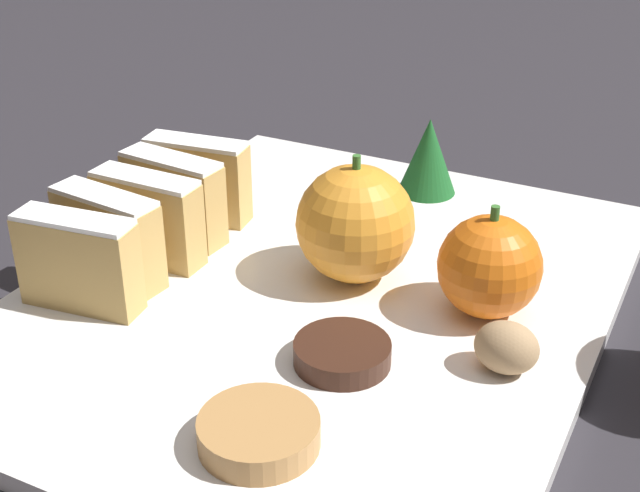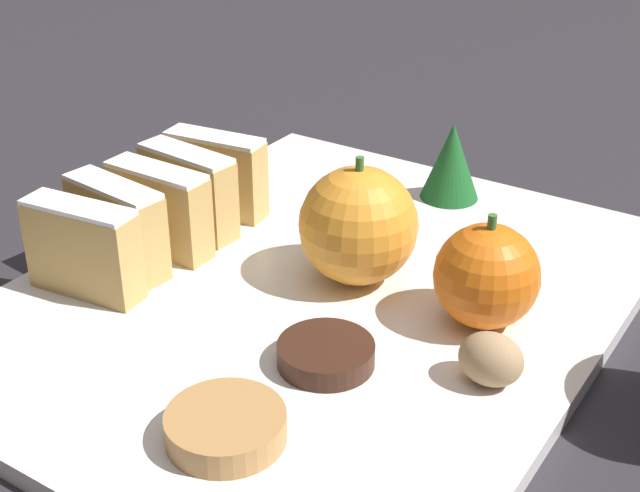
% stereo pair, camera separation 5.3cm
% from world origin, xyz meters
% --- Properties ---
extents(ground_plane, '(6.00, 6.00, 0.00)m').
position_xyz_m(ground_plane, '(0.00, 0.00, 0.00)').
color(ground_plane, '#28262B').
extents(serving_platter, '(0.33, 0.41, 0.01)m').
position_xyz_m(serving_platter, '(0.00, 0.00, 0.01)').
color(serving_platter, white).
rests_on(serving_platter, ground_plane).
extents(stollen_slice_front, '(0.07, 0.03, 0.06)m').
position_xyz_m(stollen_slice_front, '(-0.12, -0.08, 0.04)').
color(stollen_slice_front, tan).
rests_on(stollen_slice_front, serving_platter).
extents(stollen_slice_second, '(0.07, 0.03, 0.06)m').
position_xyz_m(stollen_slice_second, '(-0.12, -0.05, 0.04)').
color(stollen_slice_second, tan).
rests_on(stollen_slice_second, serving_platter).
extents(stollen_slice_third, '(0.07, 0.02, 0.06)m').
position_xyz_m(stollen_slice_third, '(-0.11, -0.01, 0.04)').
color(stollen_slice_third, tan).
rests_on(stollen_slice_third, serving_platter).
extents(stollen_slice_fourth, '(0.07, 0.03, 0.06)m').
position_xyz_m(stollen_slice_fourth, '(-0.12, 0.02, 0.04)').
color(stollen_slice_fourth, tan).
rests_on(stollen_slice_fourth, serving_platter).
extents(stollen_slice_fifth, '(0.07, 0.03, 0.06)m').
position_xyz_m(stollen_slice_fifth, '(-0.12, 0.05, 0.04)').
color(stollen_slice_fifth, tan).
rests_on(stollen_slice_fifth, serving_platter).
extents(orange_near, '(0.07, 0.07, 0.08)m').
position_xyz_m(orange_near, '(0.01, 0.02, 0.05)').
color(orange_near, orange).
rests_on(orange_near, serving_platter).
extents(orange_far, '(0.06, 0.06, 0.07)m').
position_xyz_m(orange_far, '(0.10, 0.02, 0.04)').
color(orange_far, orange).
rests_on(orange_far, serving_platter).
extents(walnut, '(0.03, 0.03, 0.03)m').
position_xyz_m(walnut, '(0.12, -0.03, 0.03)').
color(walnut, tan).
rests_on(walnut, serving_platter).
extents(chocolate_cookie, '(0.05, 0.05, 0.01)m').
position_xyz_m(chocolate_cookie, '(0.04, -0.06, 0.02)').
color(chocolate_cookie, '#381E14').
rests_on(chocolate_cookie, serving_platter).
extents(gingerbread_cookie, '(0.06, 0.06, 0.01)m').
position_xyz_m(gingerbread_cookie, '(0.04, -0.14, 0.02)').
color(gingerbread_cookie, '#B27F47').
rests_on(gingerbread_cookie, serving_platter).
extents(evergreen_sprig, '(0.04, 0.04, 0.06)m').
position_xyz_m(evergreen_sprig, '(0.01, 0.16, 0.04)').
color(evergreen_sprig, '#195623').
rests_on(evergreen_sprig, serving_platter).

